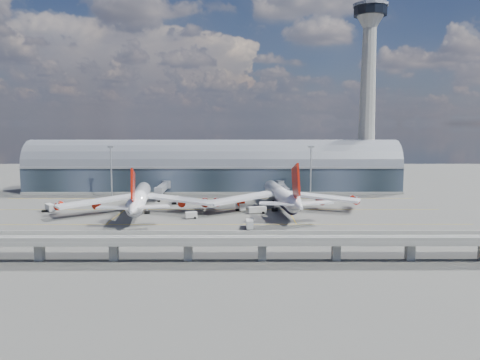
{
  "coord_description": "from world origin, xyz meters",
  "views": [
    {
      "loc": [
        13.52,
        -177.84,
        36.64
      ],
      "look_at": [
        14.3,
        10.0,
        14.0
      ],
      "focal_mm": 35.0,
      "sensor_mm": 36.0,
      "label": 1
    }
  ],
  "objects_px": {
    "control_tower": "(368,96)",
    "airliner_right": "(282,196)",
    "cargo_train_0": "(270,236)",
    "cargo_train_1": "(326,238)",
    "floodlight_mast_right": "(311,170)",
    "airliner_left": "(139,198)",
    "cargo_train_2": "(480,236)",
    "floodlight_mast_left": "(111,170)",
    "service_truck_0": "(50,208)",
    "service_truck_1": "(191,215)",
    "service_truck_3": "(250,224)",
    "service_truck_4": "(241,207)",
    "service_truck_5": "(177,200)",
    "service_truck_2": "(257,210)"
  },
  "relations": [
    {
      "from": "service_truck_5",
      "to": "cargo_train_1",
      "type": "relative_size",
      "value": 0.77
    },
    {
      "from": "airliner_right",
      "to": "service_truck_5",
      "type": "height_order",
      "value": "airliner_right"
    },
    {
      "from": "cargo_train_2",
      "to": "service_truck_4",
      "type": "bearing_deg",
      "value": 45.18
    },
    {
      "from": "floodlight_mast_left",
      "to": "cargo_train_1",
      "type": "relative_size",
      "value": 2.86
    },
    {
      "from": "service_truck_2",
      "to": "service_truck_4",
      "type": "height_order",
      "value": "service_truck_4"
    },
    {
      "from": "service_truck_0",
      "to": "cargo_train_2",
      "type": "bearing_deg",
      "value": -54.17
    },
    {
      "from": "floodlight_mast_right",
      "to": "airliner_right",
      "type": "relative_size",
      "value": 0.36
    },
    {
      "from": "service_truck_2",
      "to": "service_truck_5",
      "type": "xyz_separation_m",
      "value": [
        -35.94,
        23.51,
        0.19
      ]
    },
    {
      "from": "service_truck_1",
      "to": "service_truck_3",
      "type": "relative_size",
      "value": 0.76
    },
    {
      "from": "floodlight_mast_left",
      "to": "floodlight_mast_right",
      "type": "bearing_deg",
      "value": 0.0
    },
    {
      "from": "service_truck_1",
      "to": "airliner_left",
      "type": "bearing_deg",
      "value": 52.2
    },
    {
      "from": "floodlight_mast_left",
      "to": "cargo_train_0",
      "type": "xyz_separation_m",
      "value": [
        73.58,
        -86.81,
        -12.75
      ]
    },
    {
      "from": "cargo_train_0",
      "to": "cargo_train_2",
      "type": "xyz_separation_m",
      "value": [
        67.31,
        -0.02,
        0.08
      ]
    },
    {
      "from": "cargo_train_2",
      "to": "floodlight_mast_right",
      "type": "bearing_deg",
      "value": 13.63
    },
    {
      "from": "airliner_left",
      "to": "service_truck_4",
      "type": "distance_m",
      "value": 42.42
    },
    {
      "from": "control_tower",
      "to": "airliner_right",
      "type": "height_order",
      "value": "control_tower"
    },
    {
      "from": "floodlight_mast_right",
      "to": "airliner_left",
      "type": "xyz_separation_m",
      "value": [
        -77.14,
        -43.24,
        -7.44
      ]
    },
    {
      "from": "floodlight_mast_left",
      "to": "airliner_right",
      "type": "relative_size",
      "value": 0.36
    },
    {
      "from": "cargo_train_0",
      "to": "service_truck_5",
      "type": "bearing_deg",
      "value": 27.55
    },
    {
      "from": "airliner_right",
      "to": "service_truck_5",
      "type": "xyz_separation_m",
      "value": [
        -46.63,
        16.44,
        -4.31
      ]
    },
    {
      "from": "floodlight_mast_left",
      "to": "service_truck_0",
      "type": "relative_size",
      "value": 3.59
    },
    {
      "from": "service_truck_4",
      "to": "cargo_train_2",
      "type": "height_order",
      "value": "service_truck_4"
    },
    {
      "from": "floodlight_mast_left",
      "to": "service_truck_4",
      "type": "height_order",
      "value": "floodlight_mast_left"
    },
    {
      "from": "service_truck_5",
      "to": "cargo_train_0",
      "type": "xyz_separation_m",
      "value": [
        38.09,
        -66.95,
        -0.72
      ]
    },
    {
      "from": "service_truck_2",
      "to": "cargo_train_2",
      "type": "relative_size",
      "value": 0.7
    },
    {
      "from": "service_truck_1",
      "to": "service_truck_4",
      "type": "distance_m",
      "value": 25.8
    },
    {
      "from": "cargo_train_1",
      "to": "cargo_train_2",
      "type": "height_order",
      "value": "cargo_train_2"
    },
    {
      "from": "floodlight_mast_left",
      "to": "service_truck_0",
      "type": "distance_m",
      "value": 43.3
    },
    {
      "from": "service_truck_5",
      "to": "cargo_train_2",
      "type": "height_order",
      "value": "service_truck_5"
    },
    {
      "from": "floodlight_mast_right",
      "to": "cargo_train_2",
      "type": "xyz_separation_m",
      "value": [
        40.89,
        -86.83,
        -12.67
      ]
    },
    {
      "from": "control_tower",
      "to": "service_truck_1",
      "type": "bearing_deg",
      "value": -137.61
    },
    {
      "from": "airliner_left",
      "to": "service_truck_2",
      "type": "relative_size",
      "value": 9.11
    },
    {
      "from": "service_truck_4",
      "to": "cargo_train_2",
      "type": "bearing_deg",
      "value": -55.43
    },
    {
      "from": "cargo_train_1",
      "to": "control_tower",
      "type": "bearing_deg",
      "value": 0.86
    },
    {
      "from": "control_tower",
      "to": "floodlight_mast_left",
      "type": "bearing_deg",
      "value": -168.28
    },
    {
      "from": "service_truck_0",
      "to": "service_truck_5",
      "type": "bearing_deg",
      "value": -17.16
    },
    {
      "from": "control_tower",
      "to": "service_truck_0",
      "type": "distance_m",
      "value": 172.31
    },
    {
      "from": "airliner_left",
      "to": "service_truck_2",
      "type": "distance_m",
      "value": 48.8
    },
    {
      "from": "control_tower",
      "to": "service_truck_3",
      "type": "distance_m",
      "value": 130.35
    },
    {
      "from": "control_tower",
      "to": "service_truck_0",
      "type": "height_order",
      "value": "control_tower"
    },
    {
      "from": "cargo_train_0",
      "to": "cargo_train_1",
      "type": "bearing_deg",
      "value": -97.56
    },
    {
      "from": "service_truck_0",
      "to": "service_truck_4",
      "type": "bearing_deg",
      "value": -35.86
    },
    {
      "from": "service_truck_0",
      "to": "airliner_left",
      "type": "bearing_deg",
      "value": -44.1
    },
    {
      "from": "floodlight_mast_right",
      "to": "floodlight_mast_left",
      "type": "bearing_deg",
      "value": 180.0
    },
    {
      "from": "service_truck_3",
      "to": "airliner_right",
      "type": "bearing_deg",
      "value": 67.24
    },
    {
      "from": "service_truck_2",
      "to": "service_truck_1",
      "type": "bearing_deg",
      "value": 97.62
    },
    {
      "from": "floodlight_mast_left",
      "to": "service_truck_2",
      "type": "xyz_separation_m",
      "value": [
        71.43,
        -43.37,
        -12.22
      ]
    },
    {
      "from": "cargo_train_0",
      "to": "cargo_train_2",
      "type": "bearing_deg",
      "value": -92.11
    },
    {
      "from": "airliner_left",
      "to": "service_truck_4",
      "type": "height_order",
      "value": "airliner_left"
    },
    {
      "from": "service_truck_1",
      "to": "cargo_train_2",
      "type": "height_order",
      "value": "service_truck_1"
    }
  ]
}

